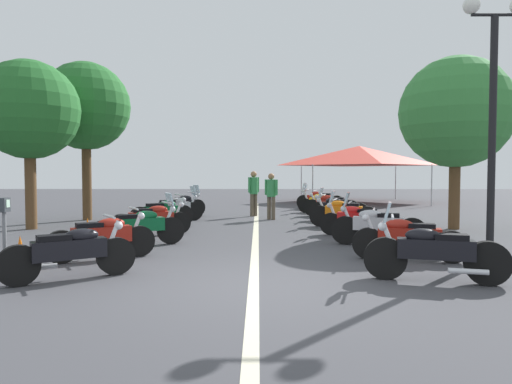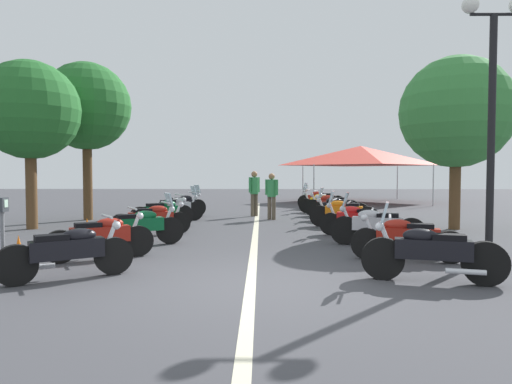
{
  "view_description": "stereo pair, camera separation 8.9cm",
  "coord_description": "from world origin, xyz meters",
  "px_view_note": "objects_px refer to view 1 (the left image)",
  "views": [
    {
      "loc": [
        -6.61,
        -0.07,
        1.68
      ],
      "look_at": [
        7.18,
        0.0,
        1.09
      ],
      "focal_mm": 31.73,
      "sensor_mm": 36.0,
      "label": 1
    },
    {
      "loc": [
        -6.61,
        -0.16,
        1.68
      ],
      "look_at": [
        7.18,
        0.0,
        1.09
      ],
      "focal_mm": 31.73,
      "sensor_mm": 36.0,
      "label": 2
    }
  ],
  "objects_px": {
    "motorcycle_left_row_2": "(140,226)",
    "motorcycle_right_row_0": "(433,251)",
    "roadside_tree_1": "(456,113)",
    "event_tent": "(359,156)",
    "motorcycle_right_row_3": "(357,219)",
    "motorcycle_right_row_7": "(323,202)",
    "roadside_tree_0": "(86,107)",
    "street_lamp_twin_globe": "(493,82)",
    "traffic_cone_1": "(20,254)",
    "motorcycle_left_row_4": "(162,213)",
    "motorcycle_left_row_1": "(103,236)",
    "motorcycle_right_row_6": "(331,205)",
    "motorcycle_left_row_0": "(71,251)",
    "parking_meter": "(4,223)",
    "motorcycle_left_row_3": "(152,219)",
    "motorcycle_left_row_6": "(182,205)",
    "motorcycle_right_row_4": "(343,212)",
    "motorcycle_right_row_5": "(338,208)",
    "motorcycle_right_row_1": "(408,238)",
    "traffic_cone_0": "(88,231)",
    "motorcycle_right_row_2": "(377,225)",
    "bystander_0": "(271,193)",
    "roadside_tree_2": "(29,111)",
    "bystander_1": "(254,190)",
    "motorcycle_left_row_5": "(175,208)"
  },
  "relations": [
    {
      "from": "motorcycle_right_row_2",
      "to": "traffic_cone_1",
      "type": "bearing_deg",
      "value": 38.64
    },
    {
      "from": "motorcycle_left_row_3",
      "to": "motorcycle_right_row_2",
      "type": "distance_m",
      "value": 5.84
    },
    {
      "from": "traffic_cone_0",
      "to": "motorcycle_left_row_1",
      "type": "bearing_deg",
      "value": -152.14
    },
    {
      "from": "event_tent",
      "to": "parking_meter",
      "type": "bearing_deg",
      "value": 152.8
    },
    {
      "from": "motorcycle_right_row_0",
      "to": "motorcycle_left_row_3",
      "type": "bearing_deg",
      "value": -27.56
    },
    {
      "from": "motorcycle_right_row_3",
      "to": "motorcycle_left_row_2",
      "type": "bearing_deg",
      "value": 35.5
    },
    {
      "from": "motorcycle_left_row_1",
      "to": "motorcycle_left_row_6",
      "type": "height_order",
      "value": "motorcycle_left_row_6"
    },
    {
      "from": "event_tent",
      "to": "roadside_tree_1",
      "type": "bearing_deg",
      "value": -179.55
    },
    {
      "from": "motorcycle_left_row_2",
      "to": "traffic_cone_0",
      "type": "bearing_deg",
      "value": 135.36
    },
    {
      "from": "motorcycle_right_row_6",
      "to": "bystander_1",
      "type": "bearing_deg",
      "value": 15.69
    },
    {
      "from": "motorcycle_right_row_2",
      "to": "motorcycle_right_row_0",
      "type": "bearing_deg",
      "value": 105.84
    },
    {
      "from": "motorcycle_left_row_0",
      "to": "motorcycle_left_row_1",
      "type": "relative_size",
      "value": 0.97
    },
    {
      "from": "motorcycle_right_row_0",
      "to": "bystander_1",
      "type": "xyz_separation_m",
      "value": [
        10.52,
        2.85,
        0.55
      ]
    },
    {
      "from": "motorcycle_right_row_7",
      "to": "roadside_tree_0",
      "type": "height_order",
      "value": "roadside_tree_0"
    },
    {
      "from": "roadside_tree_0",
      "to": "roadside_tree_1",
      "type": "bearing_deg",
      "value": -102.02
    },
    {
      "from": "motorcycle_right_row_0",
      "to": "parking_meter",
      "type": "height_order",
      "value": "parking_meter"
    },
    {
      "from": "motorcycle_left_row_1",
      "to": "motorcycle_right_row_0",
      "type": "relative_size",
      "value": 0.89
    },
    {
      "from": "motorcycle_left_row_2",
      "to": "motorcycle_right_row_3",
      "type": "relative_size",
      "value": 0.98
    },
    {
      "from": "motorcycle_right_row_5",
      "to": "event_tent",
      "type": "distance_m",
      "value": 10.92
    },
    {
      "from": "motorcycle_right_row_2",
      "to": "motorcycle_right_row_6",
      "type": "xyz_separation_m",
      "value": [
        6.82,
        -0.04,
        -0.01
      ]
    },
    {
      "from": "motorcycle_left_row_4",
      "to": "motorcycle_left_row_1",
      "type": "bearing_deg",
      "value": -126.34
    },
    {
      "from": "bystander_0",
      "to": "roadside_tree_2",
      "type": "distance_m",
      "value": 8.13
    },
    {
      "from": "motorcycle_right_row_5",
      "to": "bystander_0",
      "type": "xyz_separation_m",
      "value": [
        0.6,
        2.27,
        0.51
      ]
    },
    {
      "from": "motorcycle_right_row_4",
      "to": "traffic_cone_0",
      "type": "relative_size",
      "value": 3.33
    },
    {
      "from": "motorcycle_right_row_4",
      "to": "roadside_tree_1",
      "type": "height_order",
      "value": "roadside_tree_1"
    },
    {
      "from": "motorcycle_right_row_5",
      "to": "motorcycle_left_row_4",
      "type": "bearing_deg",
      "value": 38.5
    },
    {
      "from": "motorcycle_left_row_0",
      "to": "motorcycle_right_row_0",
      "type": "bearing_deg",
      "value": -34.36
    },
    {
      "from": "motorcycle_right_row_1",
      "to": "parking_meter",
      "type": "xyz_separation_m",
      "value": [
        -1.6,
        6.78,
        0.45
      ]
    },
    {
      "from": "motorcycle_right_row_6",
      "to": "event_tent",
      "type": "bearing_deg",
      "value": -88.71
    },
    {
      "from": "motorcycle_right_row_6",
      "to": "roadside_tree_1",
      "type": "relative_size",
      "value": 0.4
    },
    {
      "from": "motorcycle_right_row_1",
      "to": "traffic_cone_1",
      "type": "xyz_separation_m",
      "value": [
        -0.95,
        6.88,
        -0.16
      ]
    },
    {
      "from": "motorcycle_left_row_3",
      "to": "traffic_cone_0",
      "type": "relative_size",
      "value": 3.3
    },
    {
      "from": "street_lamp_twin_globe",
      "to": "bystander_0",
      "type": "height_order",
      "value": "street_lamp_twin_globe"
    },
    {
      "from": "motorcycle_left_row_5",
      "to": "parking_meter",
      "type": "height_order",
      "value": "parking_meter"
    },
    {
      "from": "motorcycle_right_row_2",
      "to": "traffic_cone_1",
      "type": "xyz_separation_m",
      "value": [
        -2.73,
        6.76,
        -0.18
      ]
    },
    {
      "from": "motorcycle_left_row_1",
      "to": "roadside_tree_2",
      "type": "distance_m",
      "value": 6.76
    },
    {
      "from": "motorcycle_right_row_6",
      "to": "traffic_cone_1",
      "type": "distance_m",
      "value": 11.73
    },
    {
      "from": "roadside_tree_1",
      "to": "event_tent",
      "type": "xyz_separation_m",
      "value": [
        12.32,
        0.1,
        -0.8
      ]
    },
    {
      "from": "motorcycle_right_row_4",
      "to": "motorcycle_right_row_5",
      "type": "bearing_deg",
      "value": -76.06
    },
    {
      "from": "motorcycle_left_row_0",
      "to": "street_lamp_twin_globe",
      "type": "relative_size",
      "value": 0.36
    },
    {
      "from": "motorcycle_right_row_5",
      "to": "roadside_tree_1",
      "type": "bearing_deg",
      "value": 166.61
    },
    {
      "from": "motorcycle_left_row_2",
      "to": "motorcycle_right_row_0",
      "type": "bearing_deg",
      "value": -61.57
    },
    {
      "from": "motorcycle_left_row_2",
      "to": "motorcycle_right_row_2",
      "type": "xyz_separation_m",
      "value": [
        0.09,
        -5.42,
        0.01
      ]
    },
    {
      "from": "motorcycle_left_row_4",
      "to": "parking_meter",
      "type": "xyz_separation_m",
      "value": [
        -6.68,
        1.03,
        0.43
      ]
    },
    {
      "from": "motorcycle_left_row_2",
      "to": "motorcycle_right_row_3",
      "type": "xyz_separation_m",
      "value": [
        1.69,
        -5.32,
        -0.01
      ]
    },
    {
      "from": "roadside_tree_1",
      "to": "event_tent",
      "type": "bearing_deg",
      "value": 0.45
    },
    {
      "from": "motorcycle_right_row_0",
      "to": "motorcycle_right_row_7",
      "type": "bearing_deg",
      "value": -74.41
    },
    {
      "from": "street_lamp_twin_globe",
      "to": "traffic_cone_1",
      "type": "distance_m",
      "value": 9.2
    },
    {
      "from": "motorcycle_left_row_2",
      "to": "motorcycle_right_row_3",
      "type": "distance_m",
      "value": 5.58
    },
    {
      "from": "motorcycle_left_row_6",
      "to": "motorcycle_right_row_4",
      "type": "relative_size",
      "value": 0.84
    }
  ]
}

